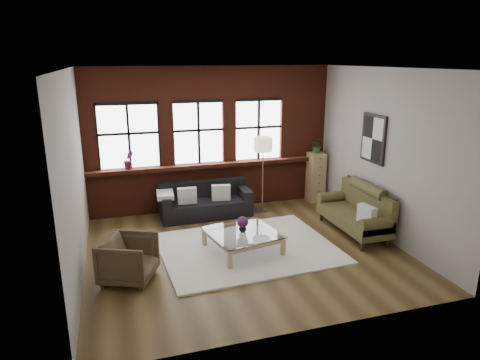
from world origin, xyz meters
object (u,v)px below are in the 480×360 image
object	(u,v)px
vintage_settee	(354,210)
coffee_table	(243,242)
floor_lamp	(263,172)
vase	(243,228)
drawer_chest	(316,177)
dark_sofa	(206,201)
armchair	(129,259)

from	to	relation	value
vintage_settee	coffee_table	size ratio (longest dim) A/B	1.56
coffee_table	floor_lamp	bearing A→B (deg)	60.72
vase	drawer_chest	distance (m)	3.36
vintage_settee	floor_lamp	distance (m)	2.18
dark_sofa	drawer_chest	distance (m)	2.79
vintage_settee	armchair	distance (m)	4.39
coffee_table	floor_lamp	distance (m)	2.26
coffee_table	vase	xyz separation A→B (m)	(-0.00, 0.00, 0.27)
vase	vintage_settee	bearing A→B (deg)	4.38
drawer_chest	armchair	bearing A→B (deg)	-149.42
drawer_chest	vintage_settee	bearing A→B (deg)	-95.03
dark_sofa	drawer_chest	bearing A→B (deg)	5.35
dark_sofa	floor_lamp	world-z (taller)	floor_lamp
dark_sofa	coffee_table	world-z (taller)	dark_sofa
vintage_settee	coffee_table	world-z (taller)	vintage_settee
floor_lamp	coffee_table	bearing A→B (deg)	-119.28
coffee_table	armchair	bearing A→B (deg)	-166.82
coffee_table	vase	bearing A→B (deg)	116.57
dark_sofa	armchair	size ratio (longest dim) A/B	2.49
vintage_settee	vase	distance (m)	2.35
dark_sofa	vintage_settee	world-z (taller)	vintage_settee
armchair	floor_lamp	xyz separation A→B (m)	(3.04, 2.33, 0.57)
armchair	drawer_chest	distance (m)	5.26
drawer_chest	floor_lamp	xyz separation A→B (m)	(-1.48, -0.34, 0.33)
vase	floor_lamp	world-z (taller)	floor_lamp
armchair	drawer_chest	size ratio (longest dim) A/B	0.66
vintage_settee	coffee_table	xyz separation A→B (m)	(-2.35, -0.18, -0.30)
armchair	coffee_table	xyz separation A→B (m)	(2.00, 0.47, -0.17)
coffee_table	drawer_chest	distance (m)	3.38
armchair	floor_lamp	distance (m)	3.88
vintage_settee	armchair	world-z (taller)	vintage_settee
floor_lamp	drawer_chest	bearing A→B (deg)	12.90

